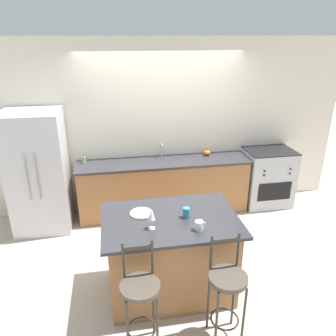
{
  "coord_description": "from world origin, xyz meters",
  "views": [
    {
      "loc": [
        -0.77,
        -4.36,
        2.72
      ],
      "look_at": [
        -0.09,
        -0.55,
        1.13
      ],
      "focal_mm": 35.0,
      "sensor_mm": 36.0,
      "label": 1
    }
  ],
  "objects_px": {
    "coffee_mug": "(199,225)",
    "soap_bottle": "(84,159)",
    "bar_stool_near": "(140,297)",
    "dinner_plate": "(141,213)",
    "tumbler_cup": "(186,213)",
    "refrigerator": "(39,172)",
    "bar_stool_far": "(227,288)",
    "pumpkin_decoration": "(207,153)",
    "wine_glass": "(152,215)",
    "oven_range": "(267,177)"
  },
  "relations": [
    {
      "from": "coffee_mug",
      "to": "soap_bottle",
      "type": "height_order",
      "value": "same"
    },
    {
      "from": "soap_bottle",
      "to": "coffee_mug",
      "type": "bearing_deg",
      "value": -60.33
    },
    {
      "from": "coffee_mug",
      "to": "bar_stool_near",
      "type": "bearing_deg",
      "value": -146.37
    },
    {
      "from": "bar_stool_near",
      "to": "soap_bottle",
      "type": "bearing_deg",
      "value": 103.07
    },
    {
      "from": "dinner_plate",
      "to": "soap_bottle",
      "type": "bearing_deg",
      "value": 111.89
    },
    {
      "from": "coffee_mug",
      "to": "tumbler_cup",
      "type": "distance_m",
      "value": 0.26
    },
    {
      "from": "refrigerator",
      "to": "soap_bottle",
      "type": "relative_size",
      "value": 12.61
    },
    {
      "from": "bar_stool_near",
      "to": "bar_stool_far",
      "type": "xyz_separation_m",
      "value": [
        0.79,
        -0.03,
        0.0
      ]
    },
    {
      "from": "refrigerator",
      "to": "soap_bottle",
      "type": "height_order",
      "value": "refrigerator"
    },
    {
      "from": "pumpkin_decoration",
      "to": "soap_bottle",
      "type": "height_order",
      "value": "soap_bottle"
    },
    {
      "from": "bar_stool_near",
      "to": "wine_glass",
      "type": "xyz_separation_m",
      "value": [
        0.18,
        0.53,
        0.5
      ]
    },
    {
      "from": "bar_stool_far",
      "to": "dinner_plate",
      "type": "bearing_deg",
      "value": 128.34
    },
    {
      "from": "bar_stool_near",
      "to": "bar_stool_far",
      "type": "relative_size",
      "value": 1.0
    },
    {
      "from": "refrigerator",
      "to": "bar_stool_near",
      "type": "relative_size",
      "value": 1.63
    },
    {
      "from": "coffee_mug",
      "to": "soap_bottle",
      "type": "relative_size",
      "value": 0.83
    },
    {
      "from": "soap_bottle",
      "to": "dinner_plate",
      "type": "bearing_deg",
      "value": -68.11
    },
    {
      "from": "refrigerator",
      "to": "bar_stool_near",
      "type": "height_order",
      "value": "refrigerator"
    },
    {
      "from": "oven_range",
      "to": "tumbler_cup",
      "type": "height_order",
      "value": "tumbler_cup"
    },
    {
      "from": "bar_stool_far",
      "to": "coffee_mug",
      "type": "distance_m",
      "value": 0.62
    },
    {
      "from": "bar_stool_near",
      "to": "soap_bottle",
      "type": "relative_size",
      "value": 7.72
    },
    {
      "from": "dinner_plate",
      "to": "pumpkin_decoration",
      "type": "height_order",
      "value": "pumpkin_decoration"
    },
    {
      "from": "wine_glass",
      "to": "oven_range",
      "type": "bearing_deg",
      "value": 41.02
    },
    {
      "from": "refrigerator",
      "to": "pumpkin_decoration",
      "type": "relative_size",
      "value": 15.8
    },
    {
      "from": "oven_range",
      "to": "soap_bottle",
      "type": "relative_size",
      "value": 6.91
    },
    {
      "from": "bar_stool_far",
      "to": "dinner_plate",
      "type": "distance_m",
      "value": 1.16
    },
    {
      "from": "tumbler_cup",
      "to": "pumpkin_decoration",
      "type": "height_order",
      "value": "tumbler_cup"
    },
    {
      "from": "bar_stool_far",
      "to": "tumbler_cup",
      "type": "bearing_deg",
      "value": 107.57
    },
    {
      "from": "wine_glass",
      "to": "soap_bottle",
      "type": "height_order",
      "value": "wine_glass"
    },
    {
      "from": "bar_stool_near",
      "to": "coffee_mug",
      "type": "height_order",
      "value": "bar_stool_near"
    },
    {
      "from": "tumbler_cup",
      "to": "bar_stool_far",
      "type": "bearing_deg",
      "value": -72.43
    },
    {
      "from": "bar_stool_near",
      "to": "soap_bottle",
      "type": "xyz_separation_m",
      "value": [
        -0.6,
        2.59,
        0.36
      ]
    },
    {
      "from": "coffee_mug",
      "to": "pumpkin_decoration",
      "type": "distance_m",
      "value": 2.29
    },
    {
      "from": "bar_stool_far",
      "to": "wine_glass",
      "type": "bearing_deg",
      "value": 137.46
    },
    {
      "from": "oven_range",
      "to": "soap_bottle",
      "type": "bearing_deg",
      "value": 177.27
    },
    {
      "from": "refrigerator",
      "to": "oven_range",
      "type": "distance_m",
      "value": 3.63
    },
    {
      "from": "wine_glass",
      "to": "coffee_mug",
      "type": "height_order",
      "value": "wine_glass"
    },
    {
      "from": "dinner_plate",
      "to": "soap_bottle",
      "type": "xyz_separation_m",
      "value": [
        -0.7,
        1.75,
        0.01
      ]
    },
    {
      "from": "bar_stool_near",
      "to": "pumpkin_decoration",
      "type": "relative_size",
      "value": 9.68
    },
    {
      "from": "wine_glass",
      "to": "pumpkin_decoration",
      "type": "xyz_separation_m",
      "value": [
        1.17,
        2.07,
        -0.15
      ]
    },
    {
      "from": "wine_glass",
      "to": "pumpkin_decoration",
      "type": "distance_m",
      "value": 2.38
    },
    {
      "from": "coffee_mug",
      "to": "pumpkin_decoration",
      "type": "bearing_deg",
      "value": 71.72
    },
    {
      "from": "tumbler_cup",
      "to": "pumpkin_decoration",
      "type": "xyz_separation_m",
      "value": [
        0.79,
        1.92,
        -0.05
      ]
    },
    {
      "from": "bar_stool_far",
      "to": "pumpkin_decoration",
      "type": "distance_m",
      "value": 2.71
    },
    {
      "from": "refrigerator",
      "to": "bar_stool_near",
      "type": "bearing_deg",
      "value": -62.62
    },
    {
      "from": "soap_bottle",
      "to": "refrigerator",
      "type": "bearing_deg",
      "value": -160.87
    },
    {
      "from": "dinner_plate",
      "to": "wine_glass",
      "type": "relative_size",
      "value": 1.17
    },
    {
      "from": "refrigerator",
      "to": "dinner_plate",
      "type": "relative_size",
      "value": 7.06
    },
    {
      "from": "oven_range",
      "to": "pumpkin_decoration",
      "type": "relative_size",
      "value": 8.66
    },
    {
      "from": "bar_stool_far",
      "to": "dinner_plate",
      "type": "height_order",
      "value": "bar_stool_far"
    },
    {
      "from": "tumbler_cup",
      "to": "pumpkin_decoration",
      "type": "relative_size",
      "value": 1.0
    }
  ]
}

